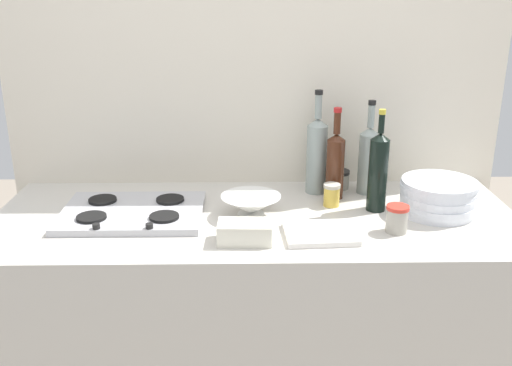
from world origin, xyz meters
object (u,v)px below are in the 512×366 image
Objects in this scene: wine_bottle_rightmost at (335,164)px; mixing_bowl at (251,205)px; stovetop_hob at (133,212)px; condiment_jar_spare at (339,179)px; wine_bottle_mid_left at (378,171)px; condiment_jar_front at (332,195)px; wine_bottle_leftmost at (368,159)px; condiment_jar_rear at (397,219)px; wine_bottle_mid_right at (317,154)px; butter_dish at (245,232)px; plate_stack at (438,197)px; cutting_board at (320,233)px.

wine_bottle_rightmost is 0.37m from mixing_bowl.
condiment_jar_spare is (0.75, 0.26, 0.02)m from stovetop_hob.
mixing_bowl is at bearing -173.01° from wine_bottle_mid_left.
wine_bottle_mid_left is 4.42× the size of condiment_jar_front.
condiment_jar_rear is (0.02, -0.36, -0.09)m from wine_bottle_leftmost.
condiment_jar_spare is (-0.12, 0.41, -0.01)m from condiment_jar_rear.
wine_bottle_mid_left is at bearing -15.44° from condiment_jar_front.
wine_bottle_leftmost is 0.91× the size of wine_bottle_mid_right.
wine_bottle_mid_left reaches higher than mixing_bowl.
butter_dish reaches higher than stovetop_hob.
butter_dish is (-0.67, -0.22, -0.03)m from plate_stack.
butter_dish is at bearing -137.06° from wine_bottle_leftmost.
plate_stack is at bearing -11.47° from condiment_jar_front.
wine_bottle_leftmost reaches higher than butter_dish.
wine_bottle_mid_left is (-0.00, -0.17, 0.01)m from wine_bottle_leftmost.
wine_bottle_rightmost is 1.52× the size of cutting_board.
plate_stack is 0.24m from condiment_jar_rear.
wine_bottle_rightmost is 0.37m from cutting_board.
plate_stack is 1.19× the size of cutting_board.
stovetop_hob is 1.33× the size of wine_bottle_mid_left.
cutting_board is at bearing -105.22° from wine_bottle_rightmost.
cutting_board is at bearing -36.95° from mixing_bowl.
condiment_jar_spare is (0.36, 0.48, 0.00)m from butter_dish.
cutting_board is (-0.25, -0.03, -0.04)m from condiment_jar_rear.
butter_dish is 0.43m from condiment_jar_front.
wine_bottle_mid_right is 1.75× the size of cutting_board.
wine_bottle_rightmost is (-0.13, -0.05, -0.00)m from wine_bottle_leftmost.
wine_bottle_mid_left is 0.34m from cutting_board.
plate_stack reaches higher than butter_dish.
plate_stack is at bearing -39.85° from condiment_jar_spare.
wine_bottle_mid_right is (0.65, 0.23, 0.14)m from stovetop_hob.
wine_bottle_mid_right is at bearing 120.22° from condiment_jar_rear.
cutting_board is at bearing -135.58° from wine_bottle_mid_left.
wine_bottle_mid_right is at bearing 135.17° from wine_bottle_rightmost.
wine_bottle_mid_right reaches higher than wine_bottle_rightmost.
wine_bottle_leftmost is at bearing -25.96° from condiment_jar_spare.
condiment_jar_rear is at bearing -59.78° from wine_bottle_mid_right.
wine_bottle_mid_left is 0.26m from condiment_jar_spare.
wine_bottle_leftmost is at bearing 14.39° from stovetop_hob.
cutting_board is at bearing 9.24° from butter_dish.
mixing_bowl is (-0.64, -0.02, -0.02)m from plate_stack.
mixing_bowl is at bearing -150.37° from wine_bottle_rightmost.
wine_bottle_leftmost reaches higher than stovetop_hob.
wine_bottle_mid_left reaches higher than wine_bottle_leftmost.
wine_bottle_leftmost is 0.15m from condiment_jar_spare.
stovetop_hob is 0.74m from wine_bottle_rightmost.
wine_bottle_mid_left reaches higher than cutting_board.
condiment_jar_spare is (0.03, 0.10, -0.09)m from wine_bottle_rightmost.
wine_bottle_mid_right is 0.36m from mixing_bowl.
mixing_bowl is at bearing -141.37° from condiment_jar_spare.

